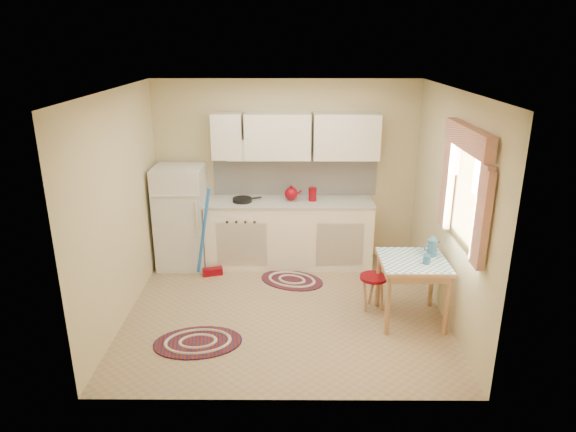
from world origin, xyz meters
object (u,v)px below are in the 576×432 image
object	(u,v)px
base_cabinets	(289,234)
stool	(373,292)
fridge	(181,217)
table	(411,290)

from	to	relation	value
base_cabinets	stool	world-z (taller)	base_cabinets
fridge	table	xyz separation A→B (m)	(2.82, -1.47, -0.34)
fridge	table	distance (m)	3.20
fridge	table	bearing A→B (deg)	-27.52
base_cabinets	stool	bearing A→B (deg)	-52.83
stool	base_cabinets	bearing A→B (deg)	127.17
fridge	base_cabinets	size ratio (longest dim) A/B	0.62
table	fridge	bearing A→B (deg)	152.48
table	stool	xyz separation A→B (m)	(-0.38, 0.23, -0.15)
table	stool	bearing A→B (deg)	148.76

